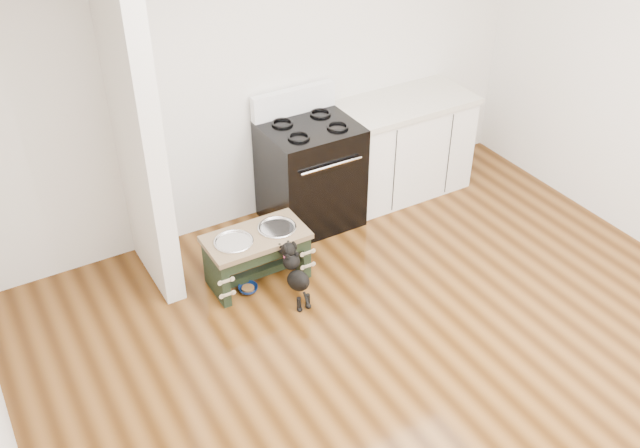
{
  "coord_description": "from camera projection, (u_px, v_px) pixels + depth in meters",
  "views": [
    {
      "loc": [
        -2.31,
        -2.41,
        3.57
      ],
      "look_at": [
        -0.14,
        1.32,
        0.58
      ],
      "focal_mm": 40.0,
      "sensor_mm": 36.0,
      "label": 1
    }
  ],
  "objects": [
    {
      "name": "dog_feeder",
      "position": [
        257.0,
        249.0,
        5.46
      ],
      "size": [
        0.78,
        0.42,
        0.45
      ],
      "color": "black",
      "rests_on": "ground"
    },
    {
      "name": "floor_bowl",
      "position": [
        248.0,
        289.0,
        5.5
      ],
      "size": [
        0.18,
        0.18,
        0.05
      ],
      "rotation": [
        0.0,
        0.0,
        -0.21
      ],
      "color": "navy",
      "rests_on": "ground"
    },
    {
      "name": "partition_wall",
      "position": [
        135.0,
        120.0,
        4.94
      ],
      "size": [
        0.15,
        0.8,
        2.7
      ],
      "primitive_type": "cube",
      "color": "silver",
      "rests_on": "ground"
    },
    {
      "name": "puppy",
      "position": [
        295.0,
        273.0,
        5.29
      ],
      "size": [
        0.14,
        0.4,
        0.48
      ],
      "color": "black",
      "rests_on": "ground"
    },
    {
      "name": "oven_range",
      "position": [
        310.0,
        173.0,
        6.06
      ],
      "size": [
        0.76,
        0.69,
        1.14
      ],
      "color": "black",
      "rests_on": "ground"
    },
    {
      "name": "ground",
      "position": [
        439.0,
        389.0,
        4.7
      ],
      "size": [
        5.0,
        5.0,
        0.0
      ],
      "primitive_type": "plane",
      "color": "#3E220B",
      "rests_on": "ground"
    },
    {
      "name": "cabinet_run",
      "position": [
        402.0,
        146.0,
        6.5
      ],
      "size": [
        1.24,
        0.64,
        0.91
      ],
      "color": "white",
      "rests_on": "ground"
    },
    {
      "name": "room_shell",
      "position": [
        468.0,
        178.0,
        3.78
      ],
      "size": [
        5.0,
        5.0,
        5.0
      ],
      "color": "silver",
      "rests_on": "ground"
    }
  ]
}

